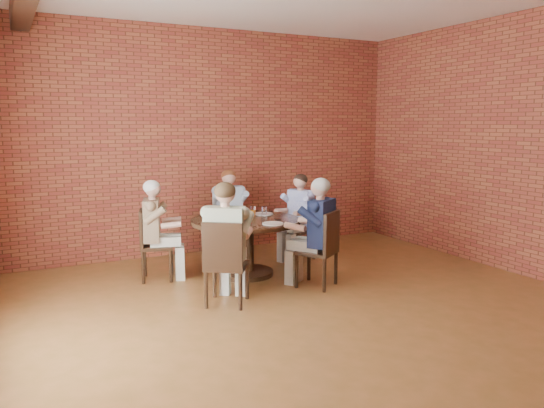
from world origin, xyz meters
name	(u,v)px	position (x,y,z in m)	size (l,w,h in m)	color
floor	(327,325)	(0.00, 0.00, 0.00)	(7.00, 7.00, 0.00)	brown
wall_back	(204,142)	(0.00, 3.50, 1.70)	(7.00, 7.00, 0.00)	brown
dining_table	(246,236)	(0.01, 1.99, 0.53)	(1.43, 1.43, 0.75)	#311D10
chair_a	(302,226)	(1.11, 2.42, 0.49)	(0.50, 0.50, 0.89)	#311D10
diner_a	(299,217)	(1.04, 2.39, 0.63)	(0.48, 0.59, 1.25)	#4152A9
chair_b	(229,223)	(0.20, 3.04, 0.50)	(0.48, 0.48, 0.92)	#311D10
diner_b	(230,214)	(0.19, 2.96, 0.65)	(0.51, 0.63, 1.30)	#9DB2C8
chair_c	(151,242)	(-1.15, 2.35, 0.49)	(0.50, 0.50, 0.90)	#311D10
diner_c	(156,230)	(-1.08, 2.32, 0.64)	(0.49, 0.61, 1.27)	brown
chair_d	(225,261)	(-0.69, 0.98, 0.51)	(0.61, 0.61, 0.95)	#311D10
diner_d	(226,244)	(-0.64, 1.05, 0.68)	(0.54, 0.67, 1.36)	beige
chair_e	(323,246)	(0.63, 1.09, 0.51)	(0.59, 0.59, 0.94)	#311D10
diner_e	(317,233)	(0.58, 1.16, 0.67)	(0.53, 0.65, 1.33)	#151D3D
plate_a	(264,214)	(0.38, 2.20, 0.76)	(0.26, 0.26, 0.01)	white
plate_b	(235,213)	(0.03, 2.41, 0.76)	(0.26, 0.26, 0.01)	white
plate_c	(215,219)	(-0.36, 2.14, 0.76)	(0.26, 0.26, 0.01)	white
plate_d	(273,224)	(0.16, 1.51, 0.76)	(0.26, 0.26, 0.01)	white
glass_a	(264,212)	(0.30, 2.02, 0.82)	(0.07, 0.07, 0.14)	white
glass_b	(253,211)	(0.18, 2.13, 0.82)	(0.07, 0.07, 0.14)	white
glass_c	(222,211)	(-0.17, 2.37, 0.82)	(0.07, 0.07, 0.14)	white
glass_d	(227,214)	(-0.20, 2.11, 0.82)	(0.07, 0.07, 0.14)	white
glass_e	(226,216)	(-0.29, 1.93, 0.82)	(0.07, 0.07, 0.14)	white
glass_f	(249,218)	(-0.09, 1.66, 0.82)	(0.07, 0.07, 0.14)	white
smartphone	(278,219)	(0.37, 1.78, 0.75)	(0.06, 0.13, 0.01)	black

